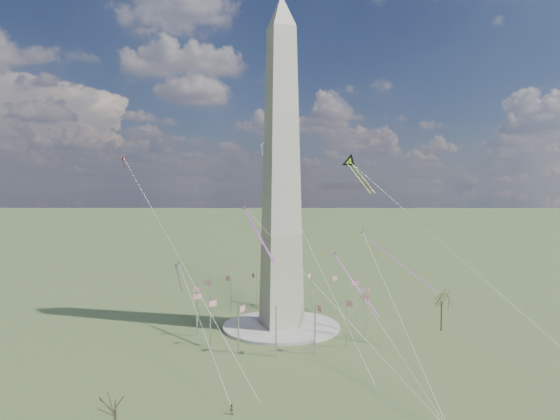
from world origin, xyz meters
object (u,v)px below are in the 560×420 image
object	(u,v)px
tree_near	(442,299)
kite_delta_black	(351,164)
washington_monument	(281,171)
person_west	(232,409)

from	to	relation	value
tree_near	kite_delta_black	size ratio (longest dim) A/B	0.80
kite_delta_black	washington_monument	bearing A→B (deg)	22.71
washington_monument	tree_near	distance (m)	61.63
washington_monument	kite_delta_black	bearing A→B (deg)	26.46
person_west	kite_delta_black	distance (m)	103.76
tree_near	person_west	xyz separation A→B (m)	(-72.60, -32.62, -8.55)
kite_delta_black	person_west	bearing A→B (deg)	44.61
tree_near	person_west	size ratio (longest dim) A/B	6.88
washington_monument	kite_delta_black	world-z (taller)	washington_monument
tree_near	person_west	world-z (taller)	tree_near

